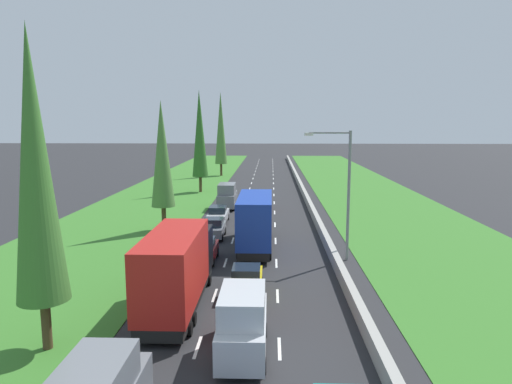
{
  "coord_description": "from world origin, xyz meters",
  "views": [
    {
      "loc": [
        1.36,
        -3.34,
        9.51
      ],
      "look_at": [
        -0.51,
        53.35,
        0.95
      ],
      "focal_mm": 32.24,
      "sensor_mm": 36.0,
      "label": 1
    }
  ],
  "objects_px": {
    "silver_hatchback_centre_lane": "(259,215)",
    "poplar_tree_fourth": "(221,128)",
    "grey_hatchback_left_lane": "(214,228)",
    "yellow_hatchback_centre_lane": "(247,281)",
    "poplar_tree_third": "(200,134)",
    "grey_van_left_lane_sixth": "(227,196)",
    "red_hatchback_left_lane": "(204,250)",
    "silver_van_centre_lane": "(243,323)",
    "silver_sedan_left_lane": "(218,215)",
    "blue_box_truck_centre_lane": "(255,220)",
    "poplar_tree_second": "(162,154)",
    "poplar_tree_nearest": "(35,167)",
    "red_box_truck_left_lane": "(178,268)",
    "street_light_mast": "(344,186)",
    "maroon_hatchback_centre_lane": "(259,203)"
  },
  "relations": [
    {
      "from": "poplar_tree_third",
      "to": "yellow_hatchback_centre_lane",
      "type": "bearing_deg",
      "value": -77.58
    },
    {
      "from": "yellow_hatchback_centre_lane",
      "to": "blue_box_truck_centre_lane",
      "type": "height_order",
      "value": "blue_box_truck_centre_lane"
    },
    {
      "from": "grey_hatchback_left_lane",
      "to": "grey_van_left_lane_sixth",
      "type": "bearing_deg",
      "value": 90.7
    },
    {
      "from": "poplar_tree_second",
      "to": "poplar_tree_third",
      "type": "bearing_deg",
      "value": 90.61
    },
    {
      "from": "poplar_tree_second",
      "to": "yellow_hatchback_centre_lane",
      "type": "bearing_deg",
      "value": -61.88
    },
    {
      "from": "silver_sedan_left_lane",
      "to": "grey_van_left_lane_sixth",
      "type": "relative_size",
      "value": 0.92
    },
    {
      "from": "poplar_tree_nearest",
      "to": "red_box_truck_left_lane",
      "type": "bearing_deg",
      "value": 43.8
    },
    {
      "from": "silver_van_centre_lane",
      "to": "poplar_tree_fourth",
      "type": "height_order",
      "value": "poplar_tree_fourth"
    },
    {
      "from": "silver_sedan_left_lane",
      "to": "poplar_tree_third",
      "type": "bearing_deg",
      "value": 103.42
    },
    {
      "from": "red_hatchback_left_lane",
      "to": "grey_hatchback_left_lane",
      "type": "height_order",
      "value": "same"
    },
    {
      "from": "red_box_truck_left_lane",
      "to": "red_hatchback_left_lane",
      "type": "xyz_separation_m",
      "value": [
        0.13,
        8.09,
        -1.35
      ]
    },
    {
      "from": "red_hatchback_left_lane",
      "to": "silver_sedan_left_lane",
      "type": "relative_size",
      "value": 0.87
    },
    {
      "from": "grey_van_left_lane_sixth",
      "to": "blue_box_truck_centre_lane",
      "type": "bearing_deg",
      "value": -77.21
    },
    {
      "from": "silver_van_centre_lane",
      "to": "silver_hatchback_centre_lane",
      "type": "height_order",
      "value": "silver_van_centre_lane"
    },
    {
      "from": "poplar_tree_third",
      "to": "silver_van_centre_lane",
      "type": "bearing_deg",
      "value": -79.12
    },
    {
      "from": "silver_hatchback_centre_lane",
      "to": "poplar_tree_fourth",
      "type": "xyz_separation_m",
      "value": [
        -7.89,
        39.84,
        7.72
      ]
    },
    {
      "from": "blue_box_truck_centre_lane",
      "to": "silver_hatchback_centre_lane",
      "type": "relative_size",
      "value": 2.41
    },
    {
      "from": "silver_van_centre_lane",
      "to": "poplar_tree_nearest",
      "type": "relative_size",
      "value": 0.37
    },
    {
      "from": "blue_box_truck_centre_lane",
      "to": "poplar_tree_fourth",
      "type": "bearing_deg",
      "value": 99.23
    },
    {
      "from": "silver_van_centre_lane",
      "to": "silver_sedan_left_lane",
      "type": "distance_m",
      "value": 25.53
    },
    {
      "from": "red_hatchback_left_lane",
      "to": "silver_sedan_left_lane",
      "type": "distance_m",
      "value": 12.43
    },
    {
      "from": "red_hatchback_left_lane",
      "to": "grey_hatchback_left_lane",
      "type": "xyz_separation_m",
      "value": [
        -0.11,
        6.6,
        0.0
      ]
    },
    {
      "from": "grey_hatchback_left_lane",
      "to": "silver_hatchback_centre_lane",
      "type": "height_order",
      "value": "same"
    },
    {
      "from": "silver_hatchback_centre_lane",
      "to": "grey_van_left_lane_sixth",
      "type": "distance_m",
      "value": 8.81
    },
    {
      "from": "red_hatchback_left_lane",
      "to": "silver_hatchback_centre_lane",
      "type": "bearing_deg",
      "value": 73.84
    },
    {
      "from": "poplar_tree_nearest",
      "to": "yellow_hatchback_centre_lane",
      "type": "bearing_deg",
      "value": 38.37
    },
    {
      "from": "red_hatchback_left_lane",
      "to": "grey_van_left_lane_sixth",
      "type": "xyz_separation_m",
      "value": [
        -0.27,
        20.01,
        0.56
      ]
    },
    {
      "from": "silver_hatchback_centre_lane",
      "to": "poplar_tree_third",
      "type": "relative_size",
      "value": 0.28
    },
    {
      "from": "silver_hatchback_centre_lane",
      "to": "maroon_hatchback_centre_lane",
      "type": "xyz_separation_m",
      "value": [
        -0.16,
        6.93,
        0.0
      ]
    },
    {
      "from": "silver_sedan_left_lane",
      "to": "yellow_hatchback_centre_lane",
      "type": "bearing_deg",
      "value": -78.64
    },
    {
      "from": "red_box_truck_left_lane",
      "to": "street_light_mast",
      "type": "distance_m",
      "value": 13.49
    },
    {
      "from": "yellow_hatchback_centre_lane",
      "to": "poplar_tree_nearest",
      "type": "bearing_deg",
      "value": -141.63
    },
    {
      "from": "red_hatchback_left_lane",
      "to": "blue_box_truck_centre_lane",
      "type": "xyz_separation_m",
      "value": [
        3.46,
        3.56,
        1.35
      ]
    },
    {
      "from": "grey_van_left_lane_sixth",
      "to": "street_light_mast",
      "type": "height_order",
      "value": "street_light_mast"
    },
    {
      "from": "grey_van_left_lane_sixth",
      "to": "poplar_tree_fourth",
      "type": "bearing_deg",
      "value": 97.37
    },
    {
      "from": "silver_hatchback_centre_lane",
      "to": "poplar_tree_fourth",
      "type": "bearing_deg",
      "value": 101.21
    },
    {
      "from": "poplar_tree_second",
      "to": "poplar_tree_fourth",
      "type": "xyz_separation_m",
      "value": [
        0.48,
        42.75,
        1.76
      ]
    },
    {
      "from": "yellow_hatchback_centre_lane",
      "to": "poplar_tree_fourth",
      "type": "relative_size",
      "value": 0.26
    },
    {
      "from": "silver_van_centre_lane",
      "to": "silver_sedan_left_lane",
      "type": "height_order",
      "value": "silver_van_centre_lane"
    },
    {
      "from": "yellow_hatchback_centre_lane",
      "to": "poplar_tree_fourth",
      "type": "height_order",
      "value": "poplar_tree_fourth"
    },
    {
      "from": "grey_van_left_lane_sixth",
      "to": "red_box_truck_left_lane",
      "type": "bearing_deg",
      "value": -89.71
    },
    {
      "from": "silver_van_centre_lane",
      "to": "grey_hatchback_left_lane",
      "type": "distance_m",
      "value": 19.73
    },
    {
      "from": "grey_hatchback_left_lane",
      "to": "yellow_hatchback_centre_lane",
      "type": "relative_size",
      "value": 1.0
    },
    {
      "from": "poplar_tree_fourth",
      "to": "street_light_mast",
      "type": "xyz_separation_m",
      "value": [
        14.01,
        -51.18,
        -3.32
      ]
    },
    {
      "from": "yellow_hatchback_centre_lane",
      "to": "poplar_tree_third",
      "type": "xyz_separation_m",
      "value": [
        -8.42,
        38.23,
        7.19
      ]
    },
    {
      "from": "red_box_truck_left_lane",
      "to": "red_hatchback_left_lane",
      "type": "relative_size",
      "value": 2.41
    },
    {
      "from": "maroon_hatchback_centre_lane",
      "to": "poplar_tree_second",
      "type": "relative_size",
      "value": 0.34
    },
    {
      "from": "blue_box_truck_centre_lane",
      "to": "silver_sedan_left_lane",
      "type": "bearing_deg",
      "value": 113.72
    },
    {
      "from": "blue_box_truck_centre_lane",
      "to": "silver_hatchback_centre_lane",
      "type": "distance_m",
      "value": 8.6
    },
    {
      "from": "silver_sedan_left_lane",
      "to": "poplar_tree_fourth",
      "type": "distance_m",
      "value": 40.42
    }
  ]
}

